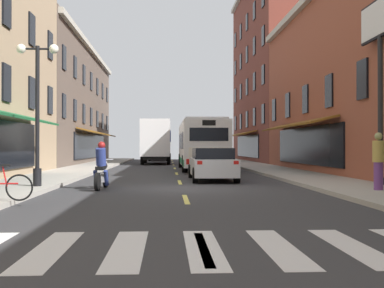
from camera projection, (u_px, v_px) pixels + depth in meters
ground_plane at (182, 190)px, 16.96m from camera, size 34.80×80.00×0.10m
lane_centre_dashes at (182, 189)px, 16.71m from camera, size 0.14×73.90×0.01m
crosswalk_near at (203, 248)px, 6.97m from camera, size 7.10×2.80×0.01m
sidewalk_left at (12, 187)px, 16.65m from camera, size 3.00×80.00×0.14m
sidewalk_right at (346, 186)px, 17.26m from camera, size 3.00×80.00×0.14m
billboard_sign at (380, 41)px, 17.06m from camera, size 0.40×3.09×6.65m
transit_bus at (201, 144)px, 30.74m from camera, size 2.69×11.08×3.11m
box_truck at (156, 142)px, 41.66m from camera, size 2.55×7.43×3.74m
sedan_near at (158, 154)px, 51.51m from camera, size 2.02×4.73×1.34m
sedan_mid at (212, 164)px, 21.07m from camera, size 1.93×4.73×1.42m
motorcycle_rider at (102, 169)px, 16.66m from camera, size 0.62×2.07×1.66m
pedestrian_mid at (378, 160)px, 14.81m from camera, size 0.36×0.36×1.78m
street_lamp_twin at (37, 107)px, 16.34m from camera, size 1.42×0.32×4.84m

